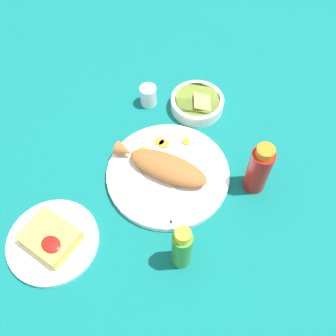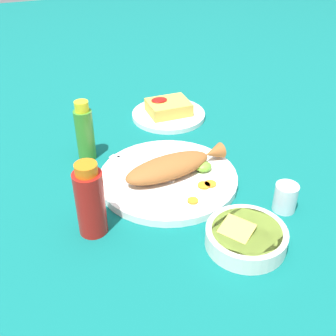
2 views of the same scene
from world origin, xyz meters
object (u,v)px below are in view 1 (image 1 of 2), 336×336
Objects in this scene: hot_sauce_bottle_green at (182,248)px; guacamole_bowl at (197,103)px; hot_sauce_bottle_red at (259,169)px; fork_far at (154,198)px; fried_fish at (164,166)px; salt_cup at (148,97)px; side_plate_fries at (53,241)px; main_plate at (168,174)px; fork_near at (174,199)px.

hot_sauce_bottle_green is 0.47m from guacamole_bowl.
fork_far is at bearing -134.31° from hot_sauce_bottle_red.
fried_fish is 4.26× the size of salt_cup.
side_plate_fries is (-0.11, -0.30, -0.03)m from fried_fish.
salt_cup is (-0.35, 0.35, -0.05)m from hot_sauce_bottle_green.
salt_cup is (-0.39, 0.08, -0.05)m from hot_sauce_bottle_red.
fork_far is at bearing 147.58° from hot_sauce_bottle_green.
main_plate is 0.24m from hot_sauce_bottle_green.
fork_far is at bearing 59.00° from side_plate_fries.
hot_sauce_bottle_green is (-0.04, -0.27, -0.00)m from hot_sauce_bottle_red.
salt_cup is at bearing 134.68° from hot_sauce_bottle_green.
fork_far is at bearing -79.28° from main_plate.
fried_fish is 0.09m from fork_far.
fried_fish is 0.26m from salt_cup.
hot_sauce_bottle_red is (0.18, 0.19, 0.05)m from fork_far.
hot_sauce_bottle_green reaches higher than fried_fish.
hot_sauce_bottle_red reaches higher than fried_fish.
hot_sauce_bottle_green is at bearing -45.32° from salt_cup.
hot_sauce_bottle_green is at bearing -48.12° from main_plate.
fork_far is 1.08× the size of hot_sauce_bottle_red.
hot_sauce_bottle_green is (0.16, -0.17, 0.03)m from fried_fish.
salt_cup is 0.14m from guacamole_bowl.
fork_near and fork_far have the same top height.
hot_sauce_bottle_green is 0.31m from side_plate_fries.
salt_cup is at bearing -153.27° from guacamole_bowl.
main_plate is 2.02× the size of hot_sauce_bottle_red.
fork_far is at bearing -76.30° from guacamole_bowl.
hot_sauce_bottle_red reaches higher than fork_far.
salt_cup is 0.49m from side_plate_fries.
fork_far is at bearing -81.24° from fried_fish.
hot_sauce_bottle_red is at bearing 52.34° from side_plate_fries.
salt_cup reaches higher than main_plate.
side_plate_fries is 0.55m from guacamole_bowl.
fried_fish reaches higher than fork_near.
guacamole_bowl is (-0.05, 0.25, -0.02)m from fried_fish.
fried_fish is at bearing 134.19° from hot_sauce_bottle_green.
fork_near is at bearing 58.69° from fork_far.
fried_fish is at bearing -163.85° from fork_near.
fork_near is at bearing -68.19° from guacamole_bowl.
fork_near is (0.07, -0.06, -0.02)m from fried_fish.
side_plate_fries is at bearing -118.84° from fried_fish.
salt_cup is (-0.18, 0.18, -0.01)m from fried_fish.
fork_far is 0.26m from side_plate_fries.
hot_sauce_bottle_red reaches higher than main_plate.
hot_sauce_bottle_red is (0.14, 0.16, 0.05)m from fork_near.
hot_sauce_bottle_red is 1.02× the size of hot_sauce_bottle_green.
fork_near is at bearing -43.52° from salt_cup.
hot_sauce_bottle_green is at bearing -99.31° from hot_sauce_bottle_red.
fork_near is 0.05m from fork_far.
fork_far is 0.34m from salt_cup.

